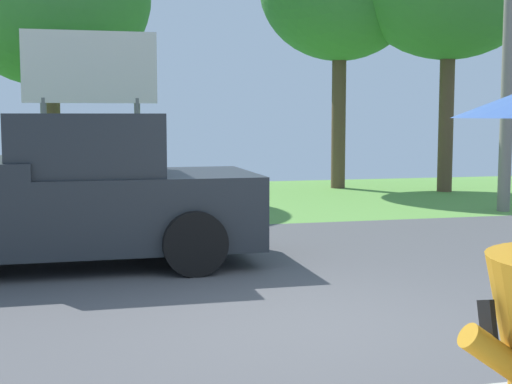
% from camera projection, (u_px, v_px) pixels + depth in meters
% --- Properties ---
extents(ground_plane, '(40.00, 22.00, 0.20)m').
position_uv_depth(ground_plane, '(243.00, 266.00, 9.37)').
color(ground_plane, '#4C4C4F').
extents(pickup_truck, '(5.20, 2.28, 1.88)m').
position_uv_depth(pickup_truck, '(47.00, 196.00, 9.05)').
color(pickup_truck, '#23282D').
rests_on(pickup_truck, ground_plane).
extents(utility_pole, '(1.80, 0.24, 7.57)m').
position_uv_depth(utility_pole, '(510.00, 4.00, 13.94)').
color(utility_pole, gray).
rests_on(utility_pole, ground_plane).
extents(roadside_billboard, '(2.60, 0.12, 3.50)m').
position_uv_depth(roadside_billboard, '(90.00, 80.00, 14.38)').
color(roadside_billboard, slate).
rests_on(roadside_billboard, ground_plane).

